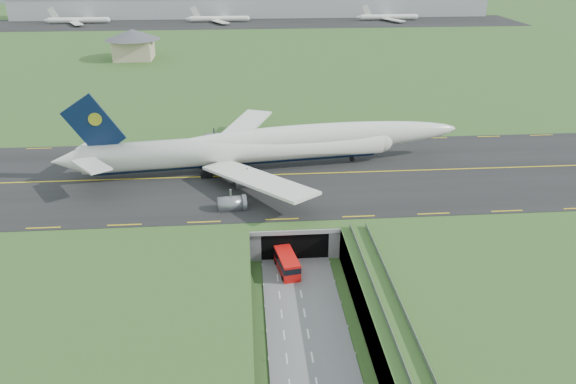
{
  "coord_description": "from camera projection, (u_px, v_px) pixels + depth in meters",
  "views": [
    {
      "loc": [
        -8.11,
        -78.03,
        52.48
      ],
      "look_at": [
        -0.29,
        20.0,
        7.88
      ],
      "focal_mm": 35.0,
      "sensor_mm": 36.0,
      "label": 1
    }
  ],
  "objects": [
    {
      "name": "airfield_deck",
      "position": [
        299.0,
        269.0,
        91.86
      ],
      "size": [
        800.0,
        800.0,
        6.0
      ],
      "primitive_type": "cube",
      "color": "gray",
      "rests_on": "ground"
    },
    {
      "name": "tunnel_portal",
      "position": [
        291.0,
        221.0,
        106.89
      ],
      "size": [
        17.0,
        22.3,
        6.0
      ],
      "color": "gray",
      "rests_on": "ground"
    },
    {
      "name": "shuttle_tram",
      "position": [
        287.0,
        263.0,
        95.9
      ],
      "size": [
        4.23,
        8.21,
        3.19
      ],
      "rotation": [
        0.0,
        0.0,
        0.17
      ],
      "color": "red",
      "rests_on": "ground"
    },
    {
      "name": "ground",
      "position": [
        299.0,
        285.0,
        93.1
      ],
      "size": [
        900.0,
        900.0,
        0.0
      ],
      "primitive_type": "plane",
      "color": "#335E25",
      "rests_on": "ground"
    },
    {
      "name": "jumbo_jet",
      "position": [
        267.0,
        146.0,
        122.01
      ],
      "size": [
        89.07,
        57.9,
        19.29
      ],
      "rotation": [
        0.0,
        0.0,
        0.12
      ],
      "color": "silver",
      "rests_on": "ground"
    },
    {
      "name": "cargo_terminal",
      "position": [
        254.0,
        4.0,
        359.15
      ],
      "size": [
        320.0,
        67.0,
        15.6
      ],
      "color": "#B2B2B2",
      "rests_on": "ground"
    },
    {
      "name": "trench_road",
      "position": [
        304.0,
        311.0,
        86.25
      ],
      "size": [
        12.0,
        75.0,
        0.2
      ],
      "primitive_type": "cube",
      "color": "slate",
      "rests_on": "ground"
    },
    {
      "name": "guideway",
      "position": [
        396.0,
        328.0,
        74.35
      ],
      "size": [
        3.0,
        53.0,
        7.05
      ],
      "color": "#A8A8A3",
      "rests_on": "ground"
    },
    {
      "name": "taxiway",
      "position": [
        285.0,
        175.0,
        120.54
      ],
      "size": [
        800.0,
        44.0,
        0.18
      ],
      "primitive_type": "cube",
      "color": "black",
      "rests_on": "airfield_deck"
    },
    {
      "name": "distant_hills",
      "position": [
        324.0,
        9.0,
        489.79
      ],
      "size": [
        700.0,
        91.0,
        60.0
      ],
      "color": "#50605C",
      "rests_on": "ground"
    },
    {
      "name": "service_building",
      "position": [
        133.0,
        42.0,
        232.93
      ],
      "size": [
        22.81,
        22.81,
        12.27
      ],
      "rotation": [
        0.0,
        0.0,
        0.01
      ],
      "color": "#C5AE8E",
      "rests_on": "ground"
    }
  ]
}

